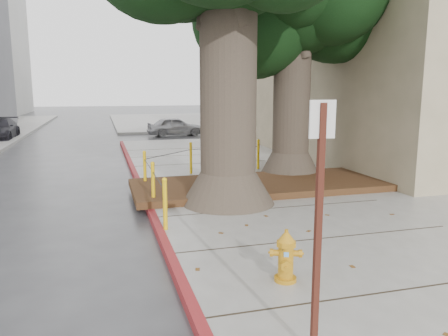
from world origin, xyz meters
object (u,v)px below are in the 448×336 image
object	(u,v)px
signpost	(319,217)
car_red	(274,122)
fire_hydrant	(286,256)
car_silver	(175,126)

from	to	relation	value
signpost	car_red	distance (m)	23.28
fire_hydrant	car_red	xyz separation A→B (m)	(8.04, 20.13, 0.19)
signpost	car_red	xyz separation A→B (m)	(8.43, 21.69, -0.81)
fire_hydrant	car_red	world-z (taller)	car_red
fire_hydrant	car_red	size ratio (longest dim) A/B	0.17
fire_hydrant	car_red	bearing A→B (deg)	89.35
car_silver	car_red	world-z (taller)	car_red
signpost	car_red	size ratio (longest dim) A/B	0.57
fire_hydrant	car_silver	world-z (taller)	car_silver
signpost	car_red	bearing A→B (deg)	72.89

